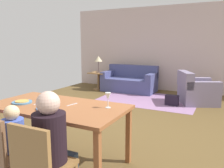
{
  "coord_description": "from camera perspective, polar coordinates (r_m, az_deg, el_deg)",
  "views": [
    {
      "loc": [
        1.57,
        -3.68,
        1.52
      ],
      "look_at": [
        -0.11,
        -0.34,
        0.85
      ],
      "focal_mm": 36.39,
      "sensor_mm": 36.0,
      "label": 1
    }
  ],
  "objects": [
    {
      "name": "couch",
      "position": [
        7.35,
        4.47,
        0.59
      ],
      "size": [
        1.68,
        0.86,
        0.82
      ],
      "color": "#464A7D",
      "rests_on": "ground_plane"
    },
    {
      "name": "armchair",
      "position": [
        6.19,
        20.35,
        -1.69
      ],
      "size": [
        1.14,
        1.13,
        0.82
      ],
      "color": "gray",
      "rests_on": "ground_plane"
    },
    {
      "name": "handbag",
      "position": [
        5.84,
        14.8,
        -3.96
      ],
      "size": [
        0.32,
        0.16,
        0.26
      ],
      "primitive_type": "cube",
      "color": "black",
      "rests_on": "ground_plane"
    },
    {
      "name": "wine_glass",
      "position": [
        2.7,
        -1.01,
        -3.28
      ],
      "size": [
        0.07,
        0.07,
        0.19
      ],
      "color": "silver",
      "rests_on": "dining_table"
    },
    {
      "name": "plate_near_man",
      "position": [
        3.17,
        -21.67,
        -4.28
      ],
      "size": [
        0.25,
        0.25,
        0.02
      ],
      "primitive_type": "cylinder",
      "color": "teal",
      "rests_on": "dining_table"
    },
    {
      "name": "knife",
      "position": [
        2.91,
        -9.99,
        -5.09
      ],
      "size": [
        0.05,
        0.17,
        0.01
      ],
      "primitive_type": "cube",
      "rotation": [
        0.0,
        0.0,
        -0.22
      ],
      "color": "silver",
      "rests_on": "dining_table"
    },
    {
      "name": "back_wall",
      "position": [
        7.55,
        14.83,
        8.52
      ],
      "size": [
        6.89,
        0.1,
        2.7
      ],
      "primitive_type": "cube",
      "color": "beige",
      "rests_on": "ground_plane"
    },
    {
      "name": "table_lamp",
      "position": [
        7.48,
        -3.44,
        6.2
      ],
      "size": [
        0.26,
        0.26,
        0.54
      ],
      "color": "brown",
      "rests_on": "side_table"
    },
    {
      "name": "person_woman",
      "position": [
        2.27,
        -14.52,
        -16.5
      ],
      "size": [
        0.3,
        0.4,
        1.11
      ],
      "color": "#2D3F54",
      "rests_on": "ground_plane"
    },
    {
      "name": "person_child",
      "position": [
        2.61,
        -22.69,
        -15.25
      ],
      "size": [
        0.22,
        0.29,
        0.92
      ],
      "color": "#283E52",
      "rests_on": "ground_plane"
    },
    {
      "name": "dining_chair_child",
      "position": [
        2.5,
        -25.9,
        -15.21
      ],
      "size": [
        0.44,
        0.44,
        0.87
      ],
      "color": "brown",
      "rests_on": "ground_plane"
    },
    {
      "name": "dining_chair_woman",
      "position": [
        2.17,
        -17.64,
        -18.67
      ],
      "size": [
        0.43,
        0.43,
        0.87
      ],
      "color": "olive",
      "rests_on": "ground_plane"
    },
    {
      "name": "area_rug",
      "position": [
        6.33,
        8.92,
        -3.84
      ],
      "size": [
        2.6,
        1.8,
        0.01
      ],
      "primitive_type": "cube",
      "color": "gray",
      "rests_on": "ground_plane"
    },
    {
      "name": "pizza_near_man",
      "position": [
        3.17,
        -21.69,
        -4.02
      ],
      "size": [
        0.17,
        0.17,
        0.01
      ],
      "primitive_type": "cylinder",
      "color": "gold",
      "rests_on": "plate_near_man"
    },
    {
      "name": "fork",
      "position": [
        3.06,
        -17.97,
        -4.65
      ],
      "size": [
        0.04,
        0.15,
        0.01
      ],
      "primitive_type": "cube",
      "rotation": [
        0.0,
        0.0,
        -0.17
      ],
      "color": "silver",
      "rests_on": "dining_table"
    },
    {
      "name": "pizza_near_child",
      "position": [
        2.79,
        -16.03,
        -5.52
      ],
      "size": [
        0.17,
        0.17,
        0.01
      ],
      "primitive_type": "cylinder",
      "color": "gold",
      "rests_on": "plate_near_child"
    },
    {
      "name": "ground_plane",
      "position": [
        4.74,
        5.96,
        -8.72
      ],
      "size": [
        6.89,
        6.25,
        0.02
      ],
      "primitive_type": "cube",
      "color": "brown"
    },
    {
      "name": "plate_near_child",
      "position": [
        2.8,
        -16.02,
        -5.82
      ],
      "size": [
        0.25,
        0.25,
        0.02
      ],
      "primitive_type": "cylinder",
      "color": "#496DA9",
      "rests_on": "dining_table"
    },
    {
      "name": "dining_table",
      "position": [
        2.95,
        -13.56,
        -6.57
      ],
      "size": [
        1.74,
        0.9,
        0.76
      ],
      "color": "#975730",
      "rests_on": "ground_plane"
    },
    {
      "name": "side_table",
      "position": [
        7.55,
        -3.39,
        1.42
      ],
      "size": [
        0.56,
        0.56,
        0.58
      ],
      "color": "olive",
      "rests_on": "ground_plane"
    }
  ]
}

